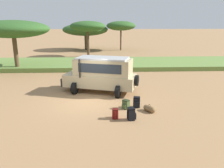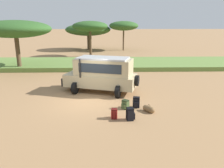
{
  "view_description": "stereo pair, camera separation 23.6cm",
  "coord_description": "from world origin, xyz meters",
  "px_view_note": "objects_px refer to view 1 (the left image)",
  "views": [
    {
      "loc": [
        0.93,
        -12.82,
        4.72
      ],
      "look_at": [
        1.53,
        0.36,
        1.0
      ],
      "focal_mm": 35.0,
      "sensor_mm": 36.0,
      "label": 1
    },
    {
      "loc": [
        1.16,
        -12.83,
        4.72
      ],
      "look_at": [
        1.53,
        0.36,
        1.0
      ],
      "focal_mm": 35.0,
      "sensor_mm": 36.0,
      "label": 2
    }
  ],
  "objects_px": {
    "duffel_bag_low_black_case": "(149,109)",
    "safari_vehicle": "(101,74)",
    "backpack_beside_front_wheel": "(137,102)",
    "backpack_cluster_center": "(131,114)",
    "acacia_tree_centre_back": "(88,26)",
    "backpack_near_rear_wheel": "(126,104)",
    "backpack_outermost": "(115,114)",
    "acacia_tree_far_left": "(13,29)",
    "acacia_tree_right_mid": "(121,26)",
    "acacia_tree_left_mid": "(85,30)"
  },
  "relations": [
    {
      "from": "backpack_cluster_center",
      "to": "duffel_bag_low_black_case",
      "type": "relative_size",
      "value": 0.93
    },
    {
      "from": "backpack_outermost",
      "to": "acacia_tree_left_mid",
      "type": "xyz_separation_m",
      "value": [
        -3.55,
        29.63,
        3.27
      ]
    },
    {
      "from": "backpack_outermost",
      "to": "acacia_tree_right_mid",
      "type": "relative_size",
      "value": 0.1
    },
    {
      "from": "safari_vehicle",
      "to": "backpack_cluster_center",
      "type": "relative_size",
      "value": 8.5
    },
    {
      "from": "backpack_cluster_center",
      "to": "duffel_bag_low_black_case",
      "type": "distance_m",
      "value": 1.52
    },
    {
      "from": "acacia_tree_right_mid",
      "to": "acacia_tree_far_left",
      "type": "bearing_deg",
      "value": -125.45
    },
    {
      "from": "backpack_outermost",
      "to": "backpack_beside_front_wheel",
      "type": "bearing_deg",
      "value": 48.2
    },
    {
      "from": "safari_vehicle",
      "to": "acacia_tree_centre_back",
      "type": "distance_m",
      "value": 16.99
    },
    {
      "from": "backpack_outermost",
      "to": "acacia_tree_centre_back",
      "type": "relative_size",
      "value": 0.1
    },
    {
      "from": "backpack_cluster_center",
      "to": "backpack_near_rear_wheel",
      "type": "height_order",
      "value": "backpack_cluster_center"
    },
    {
      "from": "acacia_tree_far_left",
      "to": "backpack_cluster_center",
      "type": "bearing_deg",
      "value": -50.34
    },
    {
      "from": "backpack_near_rear_wheel",
      "to": "acacia_tree_right_mid",
      "type": "height_order",
      "value": "acacia_tree_right_mid"
    },
    {
      "from": "acacia_tree_centre_back",
      "to": "backpack_beside_front_wheel",
      "type": "bearing_deg",
      "value": -78.78
    },
    {
      "from": "backpack_beside_front_wheel",
      "to": "backpack_outermost",
      "type": "xyz_separation_m",
      "value": [
        -1.32,
        -1.48,
        -0.05
      ]
    },
    {
      "from": "backpack_outermost",
      "to": "safari_vehicle",
      "type": "bearing_deg",
      "value": 98.66
    },
    {
      "from": "acacia_tree_centre_back",
      "to": "backpack_cluster_center",
      "type": "bearing_deg",
      "value": -81.01
    },
    {
      "from": "backpack_cluster_center",
      "to": "acacia_tree_right_mid",
      "type": "xyz_separation_m",
      "value": [
        1.89,
        28.75,
        3.87
      ]
    },
    {
      "from": "acacia_tree_left_mid",
      "to": "backpack_outermost",
      "type": "bearing_deg",
      "value": -83.17
    },
    {
      "from": "acacia_tree_far_left",
      "to": "acacia_tree_centre_back",
      "type": "bearing_deg",
      "value": 54.73
    },
    {
      "from": "safari_vehicle",
      "to": "acacia_tree_left_mid",
      "type": "height_order",
      "value": "acacia_tree_left_mid"
    },
    {
      "from": "safari_vehicle",
      "to": "backpack_outermost",
      "type": "relative_size",
      "value": 10.47
    },
    {
      "from": "duffel_bag_low_black_case",
      "to": "acacia_tree_right_mid",
      "type": "distance_m",
      "value": 28.05
    },
    {
      "from": "backpack_near_rear_wheel",
      "to": "backpack_outermost",
      "type": "height_order",
      "value": "same"
    },
    {
      "from": "backpack_beside_front_wheel",
      "to": "duffel_bag_low_black_case",
      "type": "xyz_separation_m",
      "value": [
        0.6,
        -0.68,
        -0.13
      ]
    },
    {
      "from": "safari_vehicle",
      "to": "backpack_near_rear_wheel",
      "type": "xyz_separation_m",
      "value": [
        1.37,
        -3.29,
        -1.04
      ]
    },
    {
      "from": "backpack_near_rear_wheel",
      "to": "acacia_tree_centre_back",
      "type": "bearing_deg",
      "value": 99.31
    },
    {
      "from": "backpack_cluster_center",
      "to": "backpack_beside_front_wheel",
      "type": "bearing_deg",
      "value": 72.66
    },
    {
      "from": "backpack_near_rear_wheel",
      "to": "backpack_outermost",
      "type": "relative_size",
      "value": 1.0
    },
    {
      "from": "acacia_tree_left_mid",
      "to": "backpack_near_rear_wheel",
      "type": "bearing_deg",
      "value": -81.52
    },
    {
      "from": "backpack_beside_front_wheel",
      "to": "acacia_tree_far_left",
      "type": "bearing_deg",
      "value": 135.42
    },
    {
      "from": "acacia_tree_centre_back",
      "to": "backpack_near_rear_wheel",
      "type": "bearing_deg",
      "value": -80.69
    },
    {
      "from": "duffel_bag_low_black_case",
      "to": "backpack_near_rear_wheel",
      "type": "bearing_deg",
      "value": 158.65
    },
    {
      "from": "backpack_near_rear_wheel",
      "to": "backpack_outermost",
      "type": "distance_m",
      "value": 1.45
    },
    {
      "from": "acacia_tree_left_mid",
      "to": "acacia_tree_centre_back",
      "type": "relative_size",
      "value": 1.61
    },
    {
      "from": "backpack_cluster_center",
      "to": "acacia_tree_centre_back",
      "type": "xyz_separation_m",
      "value": [
        -3.39,
        21.41,
        3.9
      ]
    },
    {
      "from": "backpack_outermost",
      "to": "acacia_tree_right_mid",
      "type": "distance_m",
      "value": 28.93
    },
    {
      "from": "duffel_bag_low_black_case",
      "to": "acacia_tree_left_mid",
      "type": "height_order",
      "value": "acacia_tree_left_mid"
    },
    {
      "from": "duffel_bag_low_black_case",
      "to": "safari_vehicle",
      "type": "bearing_deg",
      "value": 124.76
    },
    {
      "from": "backpack_beside_front_wheel",
      "to": "duffel_bag_low_black_case",
      "type": "distance_m",
      "value": 0.92
    },
    {
      "from": "backpack_outermost",
      "to": "duffel_bag_low_black_case",
      "type": "height_order",
      "value": "backpack_outermost"
    },
    {
      "from": "backpack_cluster_center",
      "to": "backpack_outermost",
      "type": "xyz_separation_m",
      "value": [
        -0.79,
        0.21,
        -0.06
      ]
    },
    {
      "from": "backpack_outermost",
      "to": "acacia_tree_left_mid",
      "type": "relative_size",
      "value": 0.07
    },
    {
      "from": "backpack_cluster_center",
      "to": "acacia_tree_left_mid",
      "type": "xyz_separation_m",
      "value": [
        -4.34,
        29.84,
        3.21
      ]
    },
    {
      "from": "backpack_near_rear_wheel",
      "to": "acacia_tree_centre_back",
      "type": "height_order",
      "value": "acacia_tree_centre_back"
    },
    {
      "from": "acacia_tree_far_left",
      "to": "acacia_tree_right_mid",
      "type": "bearing_deg",
      "value": 54.55
    },
    {
      "from": "acacia_tree_centre_back",
      "to": "duffel_bag_low_black_case",
      "type": "bearing_deg",
      "value": -77.51
    },
    {
      "from": "duffel_bag_low_black_case",
      "to": "acacia_tree_left_mid",
      "type": "relative_size",
      "value": 0.09
    },
    {
      "from": "backpack_cluster_center",
      "to": "backpack_outermost",
      "type": "height_order",
      "value": "backpack_cluster_center"
    },
    {
      "from": "backpack_near_rear_wheel",
      "to": "backpack_outermost",
      "type": "bearing_deg",
      "value": -117.72
    },
    {
      "from": "backpack_beside_front_wheel",
      "to": "acacia_tree_centre_back",
      "type": "relative_size",
      "value": 0.12
    }
  ]
}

